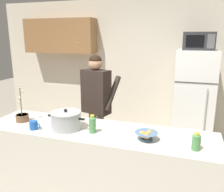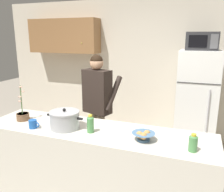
% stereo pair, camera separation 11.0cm
% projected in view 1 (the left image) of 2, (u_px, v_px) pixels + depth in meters
% --- Properties ---
extents(back_wall_unit, '(6.00, 0.48, 2.60)m').
position_uv_depth(back_wall_unit, '(128.00, 64.00, 4.62)').
color(back_wall_unit, beige).
rests_on(back_wall_unit, ground).
extents(kitchen_island, '(2.58, 0.68, 0.92)m').
position_uv_depth(kitchen_island, '(97.00, 167.00, 2.69)').
color(kitchen_island, silver).
rests_on(kitchen_island, ground).
extents(refrigerator, '(0.64, 0.68, 1.70)m').
position_uv_depth(refrigerator, '(193.00, 101.00, 3.99)').
color(refrigerator, white).
rests_on(refrigerator, ground).
extents(microwave, '(0.48, 0.37, 0.28)m').
position_uv_depth(microwave, '(199.00, 41.00, 3.72)').
color(microwave, '#2D2D30').
rests_on(microwave, refrigerator).
extents(person_near_pot, '(0.59, 0.53, 1.66)m').
position_uv_depth(person_near_pot, '(96.00, 97.00, 3.47)').
color(person_near_pot, '#726656').
rests_on(person_near_pot, ground).
extents(cooking_pot, '(0.44, 0.33, 0.23)m').
position_uv_depth(cooking_pot, '(66.00, 120.00, 2.59)').
color(cooking_pot, '#ADAFB5').
rests_on(cooking_pot, kitchen_island).
extents(coffee_mug, '(0.13, 0.09, 0.10)m').
position_uv_depth(coffee_mug, '(34.00, 125.00, 2.59)').
color(coffee_mug, '#1E59B2').
rests_on(coffee_mug, kitchen_island).
extents(bread_bowl, '(0.23, 0.23, 0.10)m').
position_uv_depth(bread_bowl, '(146.00, 135.00, 2.32)').
color(bread_bowl, '#4C7299').
rests_on(bread_bowl, kitchen_island).
extents(bottle_near_edge, '(0.08, 0.08, 0.17)m').
position_uv_depth(bottle_near_edge, '(196.00, 141.00, 2.11)').
color(bottle_near_edge, '#4C8C4C').
rests_on(bottle_near_edge, kitchen_island).
extents(bottle_mid_counter, '(0.08, 0.08, 0.20)m').
position_uv_depth(bottle_mid_counter, '(92.00, 124.00, 2.49)').
color(bottle_mid_counter, '#4C8C4C').
rests_on(bottle_mid_counter, kitchen_island).
extents(potted_orchid, '(0.15, 0.15, 0.43)m').
position_uv_depth(potted_orchid, '(22.00, 116.00, 2.83)').
color(potted_orchid, brown).
rests_on(potted_orchid, kitchen_island).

